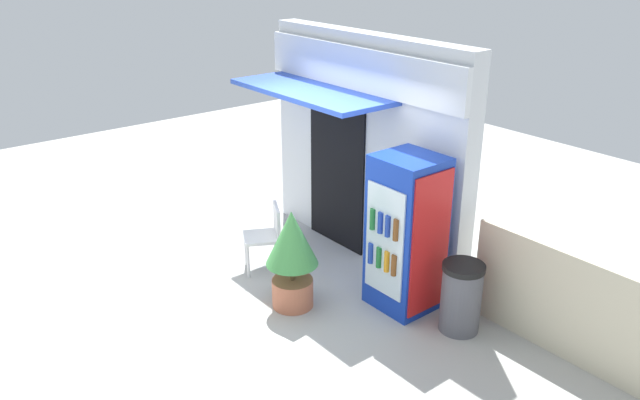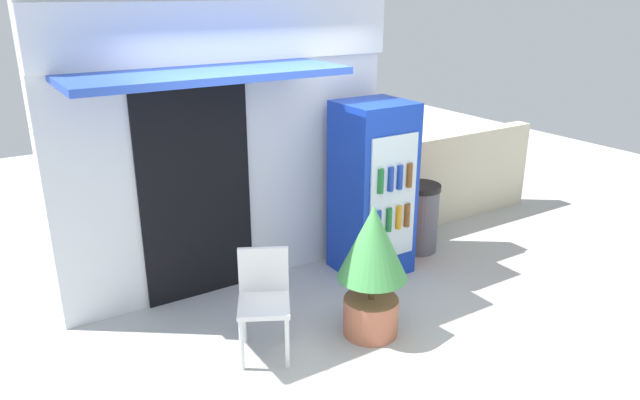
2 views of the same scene
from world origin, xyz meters
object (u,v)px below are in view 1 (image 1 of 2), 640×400
potted_plant_near_shop (292,252)px  plastic_chair (268,233)px  trash_bin (461,297)px  drink_cooler (406,234)px

potted_plant_near_shop → plastic_chair: bearing=162.9°
potted_plant_near_shop → trash_bin: potted_plant_near_shop is taller
plastic_chair → potted_plant_near_shop: 0.94m
potted_plant_near_shop → trash_bin: size_ratio=1.50×
drink_cooler → plastic_chair: size_ratio=2.07×
plastic_chair → trash_bin: (2.39, 0.84, -0.12)m
plastic_chair → potted_plant_near_shop: bearing=-17.1°
drink_cooler → potted_plant_near_shop: 1.28m
plastic_chair → potted_plant_near_shop: size_ratio=0.73×
drink_cooler → trash_bin: drink_cooler is taller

